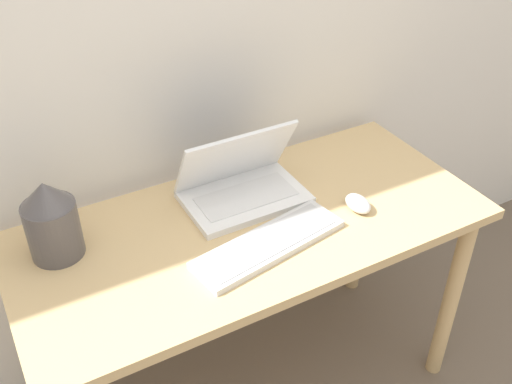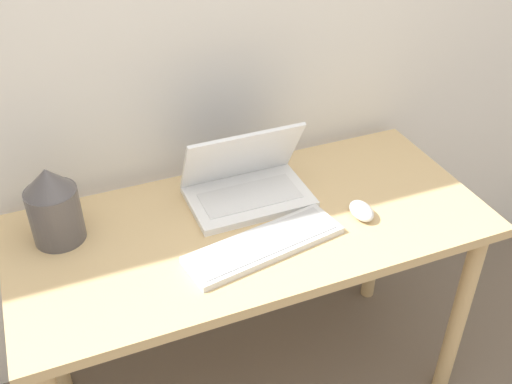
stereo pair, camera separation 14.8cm
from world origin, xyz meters
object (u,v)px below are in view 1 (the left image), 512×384
(vase, at_px, (51,220))
(laptop, at_px, (241,183))
(keyboard, at_px, (269,244))
(mouse, at_px, (358,203))

(vase, bearing_deg, laptop, -1.13)
(laptop, relative_size, keyboard, 0.77)
(mouse, height_order, vase, vase)
(laptop, bearing_deg, keyboard, -99.94)
(keyboard, distance_m, mouse, 0.29)
(keyboard, relative_size, mouse, 4.86)
(laptop, xyz_separation_m, mouse, (0.25, -0.21, -0.03))
(mouse, bearing_deg, keyboard, -176.36)
(mouse, distance_m, vase, 0.80)
(laptop, bearing_deg, vase, 178.87)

